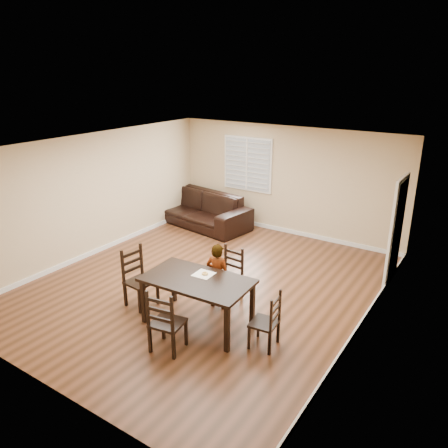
{
  "coord_description": "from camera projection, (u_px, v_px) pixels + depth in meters",
  "views": [
    {
      "loc": [
        4.5,
        -6.18,
        4.0
      ],
      "look_at": [
        -0.09,
        0.81,
        1.0
      ],
      "focal_mm": 35.0,
      "sensor_mm": 36.0,
      "label": 1
    }
  ],
  "objects": [
    {
      "name": "dining_table",
      "position": [
        197.0,
        284.0,
        7.0
      ],
      "size": [
        1.79,
        1.06,
        0.82
      ],
      "rotation": [
        0.0,
        0.0,
        0.05
      ],
      "color": "black",
      "rests_on": "ground"
    },
    {
      "name": "room",
      "position": [
        211.0,
        194.0,
        8.05
      ],
      "size": [
        6.04,
        7.04,
        2.72
      ],
      "color": "#CDB68B",
      "rests_on": "ground"
    },
    {
      "name": "napkin",
      "position": [
        204.0,
        274.0,
        7.13
      ],
      "size": [
        0.32,
        0.32,
        0.0
      ],
      "primitive_type": "cube",
      "rotation": [
        0.0,
        0.0,
        0.04
      ],
      "color": "white",
      "rests_on": "dining_table"
    },
    {
      "name": "chair_near",
      "position": [
        232.0,
        274.0,
        7.98
      ],
      "size": [
        0.46,
        0.44,
        0.97
      ],
      "rotation": [
        0.0,
        0.0,
        -0.07
      ],
      "color": "black",
      "rests_on": "ground"
    },
    {
      "name": "chair_right",
      "position": [
        271.0,
        324.0,
        6.49
      ],
      "size": [
        0.42,
        0.45,
        0.91
      ],
      "rotation": [
        0.0,
        0.0,
        -1.47
      ],
      "color": "black",
      "rests_on": "ground"
    },
    {
      "name": "child",
      "position": [
        218.0,
        276.0,
        7.56
      ],
      "size": [
        0.47,
        0.34,
        1.2
      ],
      "primitive_type": "imported",
      "rotation": [
        0.0,
        0.0,
        3.26
      ],
      "color": "gray",
      "rests_on": "ground"
    },
    {
      "name": "chair_far",
      "position": [
        163.0,
        326.0,
        6.34
      ],
      "size": [
        0.53,
        0.5,
        1.03
      ],
      "rotation": [
        0.0,
        0.0,
        3.31
      ],
      "color": "black",
      "rests_on": "ground"
    },
    {
      "name": "sofa",
      "position": [
        197.0,
        208.0,
        11.73
      ],
      "size": [
        3.14,
        1.6,
        0.88
      ],
      "primitive_type": "imported",
      "rotation": [
        0.0,
        0.0,
        -0.15
      ],
      "color": "black",
      "rests_on": "ground"
    },
    {
      "name": "chair_left",
      "position": [
        136.0,
        278.0,
        7.73
      ],
      "size": [
        0.5,
        0.52,
        1.06
      ],
      "rotation": [
        0.0,
        0.0,
        1.46
      ],
      "color": "black",
      "rests_on": "ground"
    },
    {
      "name": "ground",
      "position": [
        205.0,
        284.0,
        8.54
      ],
      "size": [
        7.0,
        7.0,
        0.0
      ],
      "primitive_type": "plane",
      "color": "brown",
      "rests_on": "ground"
    },
    {
      "name": "donut",
      "position": [
        205.0,
        273.0,
        7.11
      ],
      "size": [
        0.11,
        0.11,
        0.04
      ],
      "color": "gold",
      "rests_on": "napkin"
    }
  ]
}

